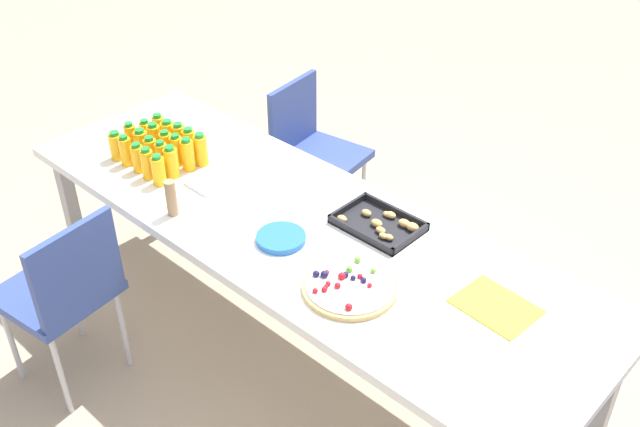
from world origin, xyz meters
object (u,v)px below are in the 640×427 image
Objects in this scene: chair_far_left at (312,146)px; chair_near_left at (65,288)px; juice_bottle_0 at (116,146)px; juice_bottle_18 at (189,144)px; juice_bottle_1 at (126,151)px; napkin_stack at (208,182)px; juice_bottle_5 at (131,138)px; juice_bottle_10 at (146,134)px; juice_bottle_3 at (147,164)px; juice_bottle_19 at (201,150)px; snack_tray at (380,224)px; juice_bottle_12 at (166,145)px; fruit_pizza at (349,286)px; juice_bottle_4 at (158,171)px; plate_stack at (281,238)px; juice_bottle_7 at (151,152)px; juice_bottle_17 at (179,139)px; juice_bottle_9 at (171,162)px; juice_bottle_11 at (155,139)px; party_table at (295,233)px; juice_bottle_6 at (142,145)px; paper_folder at (496,306)px; juice_bottle_15 at (159,128)px; juice_bottle_2 at (138,158)px; cardboard_tube at (171,198)px; juice_bottle_8 at (162,157)px; juice_bottle_14 at (188,155)px.

chair_far_left is 1.00× the size of chair_near_left.
juice_bottle_18 is (0.23, 0.22, 0.01)m from juice_bottle_0.
juice_bottle_0 is 0.94× the size of juice_bottle_1.
chair_near_left reaches higher than napkin_stack.
juice_bottle_10 is at bearing 85.67° from juice_bottle_5.
juice_bottle_3 is 0.25m from juice_bottle_5.
juice_bottle_19 is 0.89m from snack_tray.
juice_bottle_12 is 0.40× the size of fruit_pizza.
plate_stack is (0.66, 0.07, -0.05)m from juice_bottle_4.
juice_bottle_12 is at bearing 91.35° from juice_bottle_7.
juice_bottle_17 is at bearing 123.79° from juice_bottle_4.
juice_bottle_19 reaches higher than juice_bottle_4.
juice_bottle_9 is 1.08× the size of juice_bottle_10.
juice_bottle_10 is 0.93× the size of juice_bottle_11.
juice_bottle_3 is at bearing -0.48° from juice_bottle_1.
juice_bottle_9 is (-0.61, -0.12, 0.13)m from party_table.
chair_far_left is 5.83× the size of juice_bottle_6.
juice_bottle_6 is at bearing -172.52° from paper_folder.
juice_bottle_18 reaches higher than juice_bottle_6.
juice_bottle_0 is at bearing -125.23° from juice_bottle_17.
juice_bottle_4 is at bearing -36.69° from juice_bottle_15.
chair_far_left is 0.89m from juice_bottle_11.
juice_bottle_9 is at bearing -29.26° from juice_bottle_12.
juice_bottle_7 is 0.92× the size of juice_bottle_18.
napkin_stack is (0.45, -0.02, -0.05)m from juice_bottle_10.
juice_bottle_5 is (-0.16, 0.08, 0.01)m from juice_bottle_2.
juice_bottle_6 is (-0.08, 0.08, 0.00)m from juice_bottle_2.
juice_bottle_9 reaches higher than juice_bottle_2.
cardboard_tube is at bearing -55.96° from juice_bottle_19.
juice_bottle_4 is 0.08m from juice_bottle_9.
juice_bottle_17 is (0.16, 0.15, -0.00)m from juice_bottle_5.
juice_bottle_17 is at bearing 42.27° from juice_bottle_5.
juice_bottle_4 is at bearing -4.13° from chair_near_left.
chair_near_left is (0.08, -1.49, 0.00)m from chair_far_left.
paper_folder is (1.75, 0.30, -0.06)m from juice_bottle_0.
juice_bottle_18 reaches higher than juice_bottle_3.
juice_bottle_8 is 0.28m from juice_bottle_15.
party_table is at bearing 7.24° from juice_bottle_5.
juice_bottle_19 is (0.08, 0.15, 0.00)m from juice_bottle_8.
juice_bottle_7 is at bearing -180.00° from juice_bottle_8.
juice_bottle_17 is 1.19m from fruit_pizza.
party_table is 0.85m from paper_folder.
juice_bottle_1 is 1.06× the size of juice_bottle_2.
juice_bottle_7 is at bearing -116.59° from juice_bottle_18.
juice_bottle_1 is 0.98× the size of juice_bottle_17.
juice_bottle_14 is 0.80× the size of plate_stack.
juice_bottle_10 is 0.71× the size of plate_stack.
cardboard_tube reaches higher than juice_bottle_9.
juice_bottle_17 is 1.03m from snack_tray.
juice_bottle_12 is at bearing 7.87° from chair_near_left.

